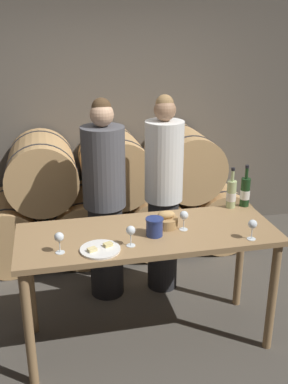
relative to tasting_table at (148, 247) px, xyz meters
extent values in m
plane|color=#4C473F|center=(0.00, 0.00, -0.79)|extent=(10.00, 10.00, 0.00)
cube|color=#60594F|center=(0.00, 2.03, 0.81)|extent=(10.00, 0.12, 3.20)
cylinder|color=tan|center=(-1.08, 1.50, -0.46)|extent=(0.67, 0.82, 0.67)
cylinder|color=#2D2D33|center=(-1.08, 1.24, -0.46)|extent=(0.68, 0.02, 0.68)
cylinder|color=#2D2D33|center=(-1.08, 1.76, -0.46)|extent=(0.68, 0.02, 0.68)
cylinder|color=tan|center=(-0.36, 1.50, -0.46)|extent=(0.67, 0.82, 0.67)
cylinder|color=#2D2D33|center=(-0.36, 1.24, -0.46)|extent=(0.68, 0.02, 0.68)
cylinder|color=#2D2D33|center=(-0.36, 1.76, -0.46)|extent=(0.68, 0.02, 0.68)
cylinder|color=tan|center=(0.36, 1.50, -0.46)|extent=(0.67, 0.82, 0.67)
cylinder|color=#2D2D33|center=(0.36, 1.24, -0.46)|extent=(0.68, 0.02, 0.68)
cylinder|color=#2D2D33|center=(0.36, 1.76, -0.46)|extent=(0.68, 0.02, 0.68)
cylinder|color=tan|center=(1.08, 1.50, -0.46)|extent=(0.67, 0.82, 0.67)
cylinder|color=#2D2D33|center=(1.08, 1.24, -0.46)|extent=(0.68, 0.02, 0.68)
cylinder|color=#2D2D33|center=(1.08, 1.76, -0.46)|extent=(0.68, 0.02, 0.68)
cylinder|color=tan|center=(-0.72, 1.50, 0.14)|extent=(0.67, 0.82, 0.67)
cylinder|color=#2D2D33|center=(-0.72, 1.24, 0.14)|extent=(0.68, 0.02, 0.68)
cylinder|color=#2D2D33|center=(-0.72, 1.76, 0.14)|extent=(0.68, 0.02, 0.68)
cylinder|color=tan|center=(0.00, 1.50, 0.14)|extent=(0.67, 0.82, 0.67)
cylinder|color=#2D2D33|center=(0.00, 1.24, 0.14)|extent=(0.68, 0.02, 0.68)
cylinder|color=#2D2D33|center=(0.00, 1.76, 0.14)|extent=(0.68, 0.02, 0.68)
cylinder|color=tan|center=(0.72, 1.50, 0.14)|extent=(0.67, 0.82, 0.67)
cylinder|color=#2D2D33|center=(0.72, 1.24, 0.14)|extent=(0.68, 0.02, 0.68)
cylinder|color=#2D2D33|center=(0.72, 1.76, 0.14)|extent=(0.68, 0.02, 0.68)
cylinder|color=#99754C|center=(-0.86, -0.28, -0.36)|extent=(0.06, 0.06, 0.88)
cylinder|color=#99754C|center=(0.86, -0.28, -0.36)|extent=(0.06, 0.06, 0.88)
cylinder|color=#99754C|center=(-0.86, 0.28, -0.36)|extent=(0.06, 0.06, 0.88)
cylinder|color=#99754C|center=(0.86, 0.28, -0.36)|extent=(0.06, 0.06, 0.88)
cube|color=#99754C|center=(0.00, 0.00, 0.10)|extent=(1.83, 0.69, 0.04)
cylinder|color=#232326|center=(-0.21, 0.71, -0.37)|extent=(0.29, 0.29, 0.85)
cylinder|color=#4C4C51|center=(-0.21, 0.71, 0.39)|extent=(0.36, 0.36, 0.67)
sphere|color=tan|center=(-0.21, 0.71, 0.82)|extent=(0.19, 0.19, 0.19)
sphere|color=#47331E|center=(-0.21, 0.72, 0.88)|extent=(0.16, 0.16, 0.16)
cylinder|color=#232326|center=(0.30, 0.71, -0.36)|extent=(0.27, 0.27, 0.86)
cylinder|color=silver|center=(0.30, 0.71, 0.41)|extent=(0.33, 0.33, 0.68)
sphere|color=#997051|center=(0.30, 0.71, 0.84)|extent=(0.18, 0.18, 0.18)
sphere|color=olive|center=(0.30, 0.72, 0.89)|extent=(0.15, 0.15, 0.15)
cylinder|color=#193819|center=(0.86, 0.30, 0.24)|extent=(0.07, 0.07, 0.23)
cylinder|color=#193819|center=(0.86, 0.30, 0.40)|extent=(0.03, 0.03, 0.09)
cylinder|color=black|center=(0.86, 0.30, 0.45)|extent=(0.03, 0.03, 0.02)
cylinder|color=white|center=(0.86, 0.30, 0.22)|extent=(0.08, 0.08, 0.07)
cylinder|color=#ADBC7F|center=(0.74, 0.30, 0.23)|extent=(0.07, 0.07, 0.22)
cylinder|color=#ADBC7F|center=(0.74, 0.30, 0.39)|extent=(0.03, 0.03, 0.09)
cylinder|color=black|center=(0.74, 0.30, 0.44)|extent=(0.03, 0.03, 0.02)
cylinder|color=white|center=(0.74, 0.30, 0.21)|extent=(0.08, 0.08, 0.07)
cylinder|color=navy|center=(0.03, -0.06, 0.19)|extent=(0.12, 0.12, 0.13)
cylinder|color=navy|center=(0.03, -0.06, 0.24)|extent=(0.12, 0.12, 0.01)
cylinder|color=#A87F4C|center=(0.14, 0.06, 0.16)|extent=(0.17, 0.17, 0.07)
ellipsoid|color=tan|center=(0.14, 0.06, 0.22)|extent=(0.13, 0.08, 0.06)
cylinder|color=white|center=(-0.36, -0.20, 0.13)|extent=(0.26, 0.26, 0.01)
cube|color=#E0CC7F|center=(-0.31, -0.17, 0.15)|extent=(0.07, 0.06, 0.02)
cube|color=beige|center=(-0.42, -0.22, 0.15)|extent=(0.07, 0.06, 0.02)
cylinder|color=white|center=(-0.62, -0.17, 0.12)|extent=(0.06, 0.06, 0.00)
cylinder|color=white|center=(-0.62, -0.17, 0.17)|extent=(0.01, 0.01, 0.08)
sphere|color=white|center=(-0.62, -0.17, 0.23)|extent=(0.06, 0.06, 0.06)
cylinder|color=white|center=(-0.16, -0.18, 0.12)|extent=(0.06, 0.06, 0.00)
cylinder|color=white|center=(-0.16, -0.18, 0.17)|extent=(0.01, 0.01, 0.08)
sphere|color=white|center=(-0.16, -0.18, 0.23)|extent=(0.06, 0.06, 0.06)
cylinder|color=white|center=(0.25, -0.02, 0.12)|extent=(0.06, 0.06, 0.00)
cylinder|color=white|center=(0.25, -0.02, 0.17)|extent=(0.01, 0.01, 0.08)
sphere|color=white|center=(0.25, -0.02, 0.23)|extent=(0.06, 0.06, 0.06)
cylinder|color=white|center=(0.66, -0.26, 0.12)|extent=(0.06, 0.06, 0.00)
cylinder|color=white|center=(0.66, -0.26, 0.17)|extent=(0.01, 0.01, 0.08)
sphere|color=white|center=(0.66, -0.26, 0.23)|extent=(0.06, 0.06, 0.06)
camera|label=1|loc=(-0.65, -2.78, 1.51)|focal=42.00mm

